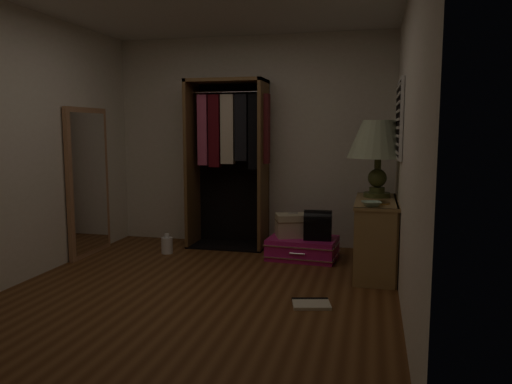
% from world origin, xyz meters
% --- Properties ---
extents(ground, '(4.00, 4.00, 0.00)m').
position_xyz_m(ground, '(0.00, 0.00, 0.00)').
color(ground, brown).
rests_on(ground, ground).
extents(room_walls, '(3.52, 4.02, 2.60)m').
position_xyz_m(room_walls, '(0.08, 0.04, 1.50)').
color(room_walls, silver).
rests_on(room_walls, ground).
extents(console_bookshelf, '(0.42, 1.12, 0.75)m').
position_xyz_m(console_bookshelf, '(1.54, 1.04, 0.39)').
color(console_bookshelf, '#A07E4D').
rests_on(console_bookshelf, ground).
extents(open_wardrobe, '(1.00, 0.50, 2.05)m').
position_xyz_m(open_wardrobe, '(-0.21, 1.77, 1.22)').
color(open_wardrobe, brown).
rests_on(open_wardrobe, ground).
extents(floor_mirror, '(0.06, 0.80, 1.70)m').
position_xyz_m(floor_mirror, '(-1.70, 1.00, 0.85)').
color(floor_mirror, '#AB7753').
rests_on(floor_mirror, ground).
extents(pink_suitcase, '(0.82, 0.62, 0.24)m').
position_xyz_m(pink_suitcase, '(0.74, 1.38, 0.12)').
color(pink_suitcase, '#C91876').
rests_on(pink_suitcase, ground).
extents(train_case, '(0.45, 0.38, 0.28)m').
position_xyz_m(train_case, '(0.62, 1.42, 0.37)').
color(train_case, beige).
rests_on(train_case, pink_suitcase).
extents(black_bag, '(0.32, 0.21, 0.33)m').
position_xyz_m(black_bag, '(0.92, 1.34, 0.41)').
color(black_bag, black).
rests_on(black_bag, pink_suitcase).
extents(table_lamp, '(0.82, 0.82, 0.80)m').
position_xyz_m(table_lamp, '(1.54, 1.23, 1.34)').
color(table_lamp, '#434E26').
rests_on(table_lamp, console_bookshelf).
extents(brass_tray, '(0.30, 0.30, 0.01)m').
position_xyz_m(brass_tray, '(1.54, 0.76, 0.76)').
color(brass_tray, '#A57A3F').
rests_on(brass_tray, console_bookshelf).
extents(ceramic_bowl, '(0.23, 0.23, 0.04)m').
position_xyz_m(ceramic_bowl, '(1.49, 0.57, 0.77)').
color(ceramic_bowl, '#ACCFB4').
rests_on(ceramic_bowl, console_bookshelf).
extents(white_jug, '(0.17, 0.17, 0.24)m').
position_xyz_m(white_jug, '(-0.85, 1.23, 0.10)').
color(white_jug, white).
rests_on(white_jug, ground).
extents(floor_book, '(0.36, 0.31, 0.03)m').
position_xyz_m(floor_book, '(1.02, -0.10, 0.01)').
color(floor_book, beige).
rests_on(floor_book, ground).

